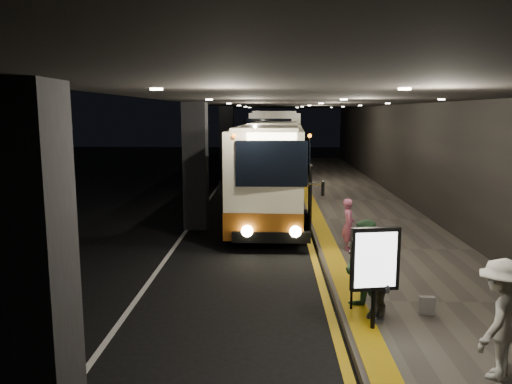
{
  "coord_description": "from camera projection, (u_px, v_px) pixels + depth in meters",
  "views": [
    {
      "loc": [
        1.15,
        -13.17,
        4.06
      ],
      "look_at": [
        0.68,
        1.5,
        1.7
      ],
      "focal_mm": 35.0,
      "sensor_mm": 36.0,
      "label": 1
    }
  ],
  "objects": [
    {
      "name": "lane_line_white",
      "position": [
        193.0,
        221.0,
        18.67
      ],
      "size": [
        0.12,
        50.0,
        0.01
      ],
      "primitive_type": "cube",
      "color": "silver",
      "rests_on": "ground"
    },
    {
      "name": "canopy",
      "position": [
        310.0,
        97.0,
        17.81
      ],
      "size": [
        9.0,
        50.0,
        0.4
      ],
      "primitive_type": "cube",
      "color": "black",
      "rests_on": "support_columns"
    },
    {
      "name": "coach_main",
      "position": [
        272.0,
        173.0,
        19.55
      ],
      "size": [
        2.79,
        11.32,
        3.5
      ],
      "rotation": [
        0.0,
        0.0,
        -0.04
      ],
      "color": "#EDE5C7",
      "rests_on": "ground"
    },
    {
      "name": "ground",
      "position": [
        230.0,
        262.0,
        13.68
      ],
      "size": [
        90.0,
        90.0,
        0.0
      ],
      "primitive_type": "plane",
      "color": "black"
    },
    {
      "name": "tactile_strip",
      "position": [
        317.0,
        218.0,
        18.5
      ],
      "size": [
        0.5,
        50.0,
        0.01
      ],
      "primitive_type": "cube",
      "color": "gold",
      "rests_on": "sidewalk"
    },
    {
      "name": "passenger_boarding",
      "position": [
        348.0,
        224.0,
        14.2
      ],
      "size": [
        0.38,
        0.56,
        1.49
      ],
      "primitive_type": "imported",
      "rotation": [
        0.0,
        0.0,
        1.53
      ],
      "color": "#A34C6A",
      "rests_on": "sidewalk"
    },
    {
      "name": "passenger_waiting_white",
      "position": [
        499.0,
        319.0,
        7.32
      ],
      "size": [
        1.19,
        1.23,
        1.81
      ],
      "primitive_type": "imported",
      "rotation": [
        0.0,
        0.0,
        -2.31
      ],
      "color": "beige",
      "rests_on": "sidewalk"
    },
    {
      "name": "coach_second",
      "position": [
        269.0,
        146.0,
        31.72
      ],
      "size": [
        3.25,
        12.82,
        3.99
      ],
      "rotation": [
        0.0,
        0.0,
        0.05
      ],
      "color": "#EDE5C7",
      "rests_on": "ground"
    },
    {
      "name": "sidewalk",
      "position": [
        369.0,
        221.0,
        18.45
      ],
      "size": [
        4.5,
        50.0,
        0.15
      ],
      "primitive_type": "cube",
      "color": "#514C44",
      "rests_on": "ground"
    },
    {
      "name": "info_sign",
      "position": [
        375.0,
        261.0,
        8.89
      ],
      "size": [
        0.9,
        0.25,
        1.89
      ],
      "rotation": [
        0.0,
        0.0,
        0.16
      ],
      "color": "black",
      "rests_on": "sidewalk"
    },
    {
      "name": "terminal_wall",
      "position": [
        435.0,
        142.0,
        17.92
      ],
      "size": [
        0.1,
        50.0,
        6.0
      ],
      "primitive_type": "cube",
      "color": "black",
      "rests_on": "ground"
    },
    {
      "name": "bag_polka",
      "position": [
        427.0,
        306.0,
        9.72
      ],
      "size": [
        0.31,
        0.16,
        0.36
      ],
      "primitive_type": "cube",
      "rotation": [
        0.0,
        0.0,
        -0.12
      ],
      "color": "black",
      "rests_on": "sidewalk"
    },
    {
      "name": "stanchion_post",
      "position": [
        352.0,
        281.0,
        9.9
      ],
      "size": [
        0.05,
        0.05,
        1.18
      ],
      "primitive_type": "cylinder",
      "color": "black",
      "rests_on": "sidewalk"
    },
    {
      "name": "passenger_waiting_grey",
      "position": [
        379.0,
        282.0,
        9.34
      ],
      "size": [
        0.59,
        0.95,
        1.52
      ],
      "primitive_type": "imported",
      "rotation": [
        0.0,
        0.0,
        -1.42
      ],
      "color": "#505055",
      "rests_on": "sidewalk"
    },
    {
      "name": "support_columns",
      "position": [
        196.0,
        166.0,
        17.33
      ],
      "size": [
        0.8,
        24.8,
        4.4
      ],
      "color": "black",
      "rests_on": "ground"
    },
    {
      "name": "kerb_stripe_yellow",
      "position": [
        304.0,
        222.0,
        18.54
      ],
      "size": [
        0.18,
        50.0,
        0.01
      ],
      "primitive_type": "cube",
      "color": "gold",
      "rests_on": "ground"
    },
    {
      "name": "passenger_waiting_green",
      "position": [
        366.0,
        267.0,
        9.7
      ],
      "size": [
        0.88,
        1.05,
        1.85
      ],
      "primitive_type": "imported",
      "rotation": [
        0.0,
        0.0,
        -1.14
      ],
      "color": "#3B6A42",
      "rests_on": "sidewalk"
    }
  ]
}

